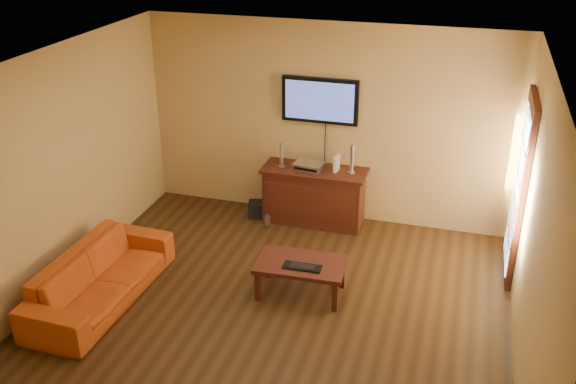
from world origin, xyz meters
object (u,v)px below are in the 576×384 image
at_px(sofa, 99,269).
at_px(subwoofer, 257,209).
at_px(coffee_table, 301,267).
at_px(media_console, 314,196).
at_px(speaker_right, 352,161).
at_px(television, 320,101).
at_px(speaker_left, 281,156).
at_px(game_console, 337,164).
at_px(keyboard, 302,267).
at_px(bottle, 268,221).
at_px(av_receiver, 309,166).

bearing_deg(sofa, subwoofer, -21.02).
relative_size(coffee_table, subwoofer, 4.59).
xyz_separation_m(media_console, coffee_table, (0.30, -1.75, -0.04)).
bearing_deg(speaker_right, television, 157.85).
height_order(speaker_left, game_console, speaker_left).
height_order(media_console, subwoofer, media_console).
bearing_deg(media_console, keyboard, -79.63).
height_order(bottle, keyboard, keyboard).
bearing_deg(bottle, subwoofer, 132.48).
height_order(coffee_table, game_console, game_console).
bearing_deg(coffee_table, keyboard, -67.46).
bearing_deg(subwoofer, game_console, -7.44).
relative_size(television, sofa, 0.51).
xyz_separation_m(speaker_right, game_console, (-0.20, 0.00, -0.07)).
height_order(television, bottle, television).
height_order(media_console, speaker_right, speaker_right).
height_order(sofa, game_console, game_console).
bearing_deg(subwoofer, coffee_table, -69.77).
distance_m(speaker_right, game_console, 0.21).
relative_size(coffee_table, speaker_right, 2.66).
xyz_separation_m(av_receiver, game_console, (0.37, 0.03, 0.06)).
bearing_deg(speaker_right, coffee_table, -96.37).
bearing_deg(coffee_table, subwoofer, 123.51).
relative_size(speaker_right, av_receiver, 1.00).
xyz_separation_m(speaker_left, speaker_right, (0.95, 0.06, 0.02)).
height_order(speaker_right, av_receiver, speaker_right).
bearing_deg(media_console, bottle, -147.22).
xyz_separation_m(television, subwoofer, (-0.81, -0.31, -1.56)).
bearing_deg(media_console, sofa, -125.97).
xyz_separation_m(bottle, keyboard, (0.89, -1.49, 0.32)).
height_order(sofa, bottle, sofa).
bearing_deg(television, speaker_right, -22.15).
relative_size(television, speaker_left, 3.02).
xyz_separation_m(television, speaker_left, (-0.45, -0.26, -0.73)).
xyz_separation_m(television, sofa, (-1.80, -2.71, -1.28)).
relative_size(speaker_left, av_receiver, 0.89).
distance_m(game_console, subwoofer, 1.35).
bearing_deg(av_receiver, speaker_right, 9.85).
relative_size(coffee_table, speaker_left, 3.01).
relative_size(television, coffee_table, 1.01).
xyz_separation_m(sofa, speaker_left, (1.35, 2.45, 0.55)).
bearing_deg(coffee_table, game_console, 90.10).
bearing_deg(media_console, av_receiver, 179.05).
distance_m(coffee_table, bottle, 1.65).
height_order(television, coffee_table, television).
relative_size(sofa, bottle, 9.68).
relative_size(coffee_table, keyboard, 2.38).
height_order(speaker_right, subwoofer, speaker_right).
relative_size(media_console, av_receiver, 3.70).
distance_m(television, subwoofer, 1.78).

